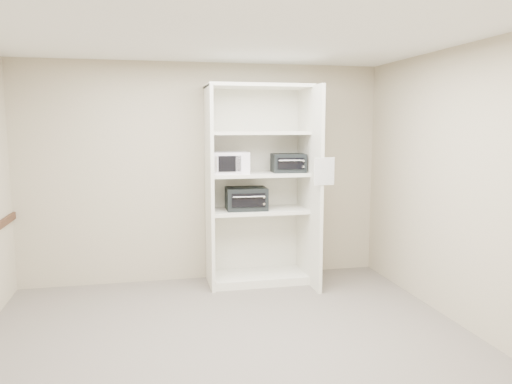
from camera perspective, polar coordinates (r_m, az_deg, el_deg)
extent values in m
cube|color=#696259|center=(4.68, -2.76, -16.90)|extent=(4.50, 4.00, 0.01)
cube|color=white|center=(4.32, -3.00, 17.75)|extent=(4.50, 4.00, 0.01)
cube|color=#B7A690|center=(6.26, -5.90, 2.19)|extent=(4.50, 0.02, 2.70)
cube|color=#B7A690|center=(2.38, 5.17, -6.82)|extent=(4.50, 0.02, 2.70)
cube|color=#B7A690|center=(5.16, 22.59, 0.48)|extent=(0.02, 4.00, 2.70)
cube|color=white|center=(5.97, -5.34, 0.48)|extent=(0.04, 0.60, 2.40)
cube|color=white|center=(6.08, 6.13, 0.61)|extent=(0.04, 0.90, 2.40)
cube|color=white|center=(6.36, -0.31, 0.96)|extent=(1.24, 0.02, 2.40)
cube|color=white|center=(6.33, 0.25, -9.73)|extent=(1.16, 0.56, 0.10)
cube|color=white|center=(6.13, 0.25, -2.13)|extent=(1.16, 0.56, 0.04)
cube|color=white|center=(6.07, 0.25, 2.06)|extent=(1.16, 0.56, 0.04)
cube|color=white|center=(6.04, 0.26, 6.79)|extent=(1.16, 0.56, 0.04)
cube|color=white|center=(6.06, 0.26, 11.99)|extent=(1.24, 0.60, 0.04)
cube|color=white|center=(5.95, -2.96, 3.37)|extent=(0.44, 0.34, 0.26)
cube|color=black|center=(6.10, 3.70, 3.33)|extent=(0.41, 0.32, 0.23)
cube|color=black|center=(6.06, -1.13, -0.75)|extent=(0.50, 0.39, 0.27)
cube|color=white|center=(5.64, 7.82, 2.35)|extent=(0.24, 0.03, 0.30)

